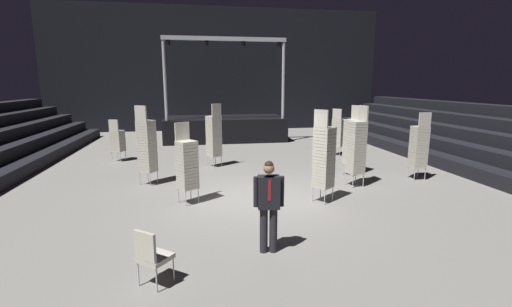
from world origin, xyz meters
name	(u,v)px	position (x,y,z in m)	size (l,w,h in m)	color
ground_plane	(256,199)	(0.00, 0.00, -0.05)	(22.00, 30.00, 0.10)	slate
arena_end_wall	(218,70)	(0.00, 15.00, 4.00)	(22.00, 0.30, 8.00)	black
stage_riser	(224,127)	(0.00, 10.47, 0.70)	(6.54, 3.23, 5.40)	black
man_with_tie	(269,201)	(-0.32, -3.29, 1.00)	(0.57, 0.27, 1.76)	black
chair_stack_front_left	(117,140)	(-4.74, 5.62, 0.86)	(0.58, 0.58, 1.71)	#B2B5BA
chair_stack_front_right	(338,132)	(4.56, 5.25, 1.03)	(0.62, 0.62, 2.05)	#B2B5BA
chair_stack_mid_left	(324,157)	(1.70, -0.67, 1.24)	(0.62, 0.62, 2.48)	#B2B5BA
chair_stack_mid_right	(214,135)	(-0.92, 3.97, 1.19)	(0.61, 0.61, 2.39)	#B2B5BA
chair_stack_mid_centre	(352,141)	(3.66, 1.88, 1.19)	(0.60, 0.60, 2.39)	#B2B5BA
chair_stack_rear_left	(356,147)	(3.21, 0.58, 1.24)	(0.52, 0.52, 2.48)	#B2B5BA
chair_stack_rear_right	(187,164)	(-1.85, -0.18, 1.07)	(0.61, 0.61, 2.14)	#B2B5BA
chair_stack_rear_centre	(419,146)	(5.58, 0.98, 1.11)	(0.44, 0.44, 2.22)	#B2B5BA
chair_stack_aisle_left	(147,145)	(-3.11, 1.87, 1.24)	(0.61, 0.61, 2.48)	#B2B5BA
loose_chair_near_man	(152,254)	(-2.33, -4.10, 0.53)	(0.62, 0.62, 0.95)	#B2B5BA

